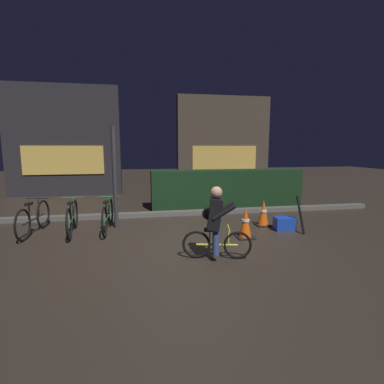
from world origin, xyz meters
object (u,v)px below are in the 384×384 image
Objects in this scene: street_post at (115,178)px; parked_bike_center_left at (108,216)px; traffic_cone_far at (263,213)px; closed_umbrella at (300,215)px; traffic_cone_near at (246,223)px; blue_crate at (284,224)px; cyclist at (216,222)px; parked_bike_leftmost at (34,218)px; parked_bike_left_mid at (72,218)px.

parked_bike_center_left is (-0.17, -0.23, -0.83)m from street_post.
traffic_cone_far is 0.90m from closed_umbrella.
traffic_cone_near reaches higher than blue_crate.
cyclist is (1.97, -2.03, 0.28)m from parked_bike_center_left.
blue_crate is 0.52× the size of closed_umbrella.
closed_umbrella reaches higher than parked_bike_leftmost.
traffic_cone_far reaches higher than blue_crate.
traffic_cone_far is (3.67, -0.22, -0.04)m from parked_bike_center_left.
street_post is at bearing 65.72° from closed_umbrella.
street_post reaches higher than parked_bike_left_mid.
closed_umbrella reaches higher than traffic_cone_far.
closed_umbrella is (2.25, 1.12, -0.22)m from cyclist.
parked_bike_left_mid is at bearing -92.60° from parked_bike_leftmost.
cyclist is at bearing 107.92° from closed_umbrella.
street_post is 1.89× the size of cyclist.
traffic_cone_near is at bearing 87.92° from closed_umbrella.
parked_bike_center_left is 2.47× the size of traffic_cone_near.
traffic_cone_far is 0.57m from blue_crate.
cyclist is (2.72, -1.97, 0.28)m from parked_bike_left_mid.
cyclist is (-0.91, -0.97, 0.31)m from traffic_cone_near.
cyclist is at bearing -132.97° from traffic_cone_far.
traffic_cone_far is at bearing 124.80° from blue_crate.
parked_bike_leftmost is 0.83m from parked_bike_left_mid.
street_post is 0.88m from parked_bike_center_left.
parked_bike_left_mid is at bearing -161.89° from street_post.
parked_bike_center_left is at bearing 69.30° from closed_umbrella.
street_post is 3.13m from traffic_cone_near.
blue_crate is at bearing -13.27° from street_post.
blue_crate is at bearing -101.71° from parked_bike_left_mid.
closed_umbrella reaches higher than blue_crate.
street_post is 3.71× the size of traffic_cone_far.
parked_bike_center_left is 4.33m from closed_umbrella.
street_post is 2.77× the size of closed_umbrella.
street_post is at bearing 141.84° from cyclist.
cyclist is at bearing -51.43° from street_post.
cyclist reaches higher than closed_umbrella.
cyclist is at bearing -114.79° from parked_bike_leftmost.
parked_bike_left_mid reaches higher than parked_bike_leftmost.
cyclist reaches higher than parked_bike_leftmost.
street_post reaches higher than cyclist.
parked_bike_leftmost is at bearing -174.13° from street_post.
parked_bike_center_left reaches higher than traffic_cone_near.
blue_crate is (5.55, -0.72, -0.20)m from parked_bike_leftmost.
traffic_cone_near is 1.05× the size of traffic_cone_far.
traffic_cone_near reaches higher than traffic_cone_far.
street_post reaches higher than closed_umbrella.
parked_bike_left_mid is 0.75m from parked_bike_center_left.
parked_bike_left_mid is 4.42m from traffic_cone_far.
parked_bike_center_left is 2.60× the size of traffic_cone_far.
traffic_cone_near is 0.53× the size of cyclist.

